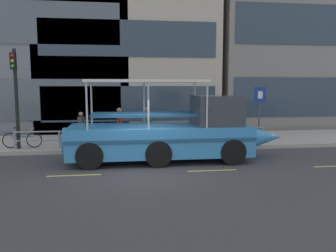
{
  "coord_description": "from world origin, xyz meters",
  "views": [
    {
      "loc": [
        -0.84,
        -12.46,
        3.04
      ],
      "look_at": [
        1.2,
        2.0,
        1.3
      ],
      "focal_mm": 36.99,
      "sensor_mm": 36.0,
      "label": 1
    }
  ],
  "objects_px": {
    "pedestrian_near_bow": "(215,123)",
    "pedestrian_near_stern": "(81,124)",
    "pedestrian_mid_left": "(147,121)",
    "duck_tour_boat": "(173,133)",
    "traffic_light_pole": "(16,89)",
    "pedestrian_mid_right": "(119,122)",
    "parking_sign": "(260,105)",
    "leaned_bicycle": "(22,140)"
  },
  "relations": [
    {
      "from": "duck_tour_boat",
      "to": "pedestrian_near_bow",
      "type": "xyz_separation_m",
      "value": [
        2.74,
        3.49,
        0.01
      ]
    },
    {
      "from": "leaned_bicycle",
      "to": "duck_tour_boat",
      "type": "height_order",
      "value": "duck_tour_boat"
    },
    {
      "from": "pedestrian_mid_right",
      "to": "traffic_light_pole",
      "type": "bearing_deg",
      "value": -171.6
    },
    {
      "from": "duck_tour_boat",
      "to": "pedestrian_near_stern",
      "type": "xyz_separation_m",
      "value": [
        -3.99,
        3.65,
        0.02
      ]
    },
    {
      "from": "pedestrian_mid_right",
      "to": "parking_sign",
      "type": "bearing_deg",
      "value": -4.27
    },
    {
      "from": "traffic_light_pole",
      "to": "pedestrian_near_stern",
      "type": "distance_m",
      "value": 3.38
    },
    {
      "from": "pedestrian_mid_left",
      "to": "pedestrian_near_stern",
      "type": "height_order",
      "value": "pedestrian_mid_left"
    },
    {
      "from": "parking_sign",
      "to": "duck_tour_boat",
      "type": "distance_m",
      "value": 5.52
    },
    {
      "from": "parking_sign",
      "to": "pedestrian_near_bow",
      "type": "distance_m",
      "value": 2.38
    },
    {
      "from": "pedestrian_near_bow",
      "to": "pedestrian_mid_left",
      "type": "relative_size",
      "value": 0.86
    },
    {
      "from": "parking_sign",
      "to": "pedestrian_near_stern",
      "type": "bearing_deg",
      "value": 173.36
    },
    {
      "from": "pedestrian_near_stern",
      "to": "pedestrian_mid_left",
      "type": "bearing_deg",
      "value": -4.7
    },
    {
      "from": "traffic_light_pole",
      "to": "pedestrian_near_bow",
      "type": "distance_m",
      "value": 9.6
    },
    {
      "from": "traffic_light_pole",
      "to": "pedestrian_near_bow",
      "type": "bearing_deg",
      "value": 6.13
    },
    {
      "from": "pedestrian_near_bow",
      "to": "pedestrian_near_stern",
      "type": "height_order",
      "value": "pedestrian_near_stern"
    },
    {
      "from": "pedestrian_near_bow",
      "to": "pedestrian_mid_left",
      "type": "bearing_deg",
      "value": -178.36
    },
    {
      "from": "traffic_light_pole",
      "to": "pedestrian_mid_right",
      "type": "bearing_deg",
      "value": 8.4
    },
    {
      "from": "duck_tour_boat",
      "to": "pedestrian_near_bow",
      "type": "height_order",
      "value": "duck_tour_boat"
    },
    {
      "from": "pedestrian_mid_right",
      "to": "pedestrian_near_stern",
      "type": "relative_size",
      "value": 1.14
    },
    {
      "from": "pedestrian_near_bow",
      "to": "pedestrian_near_stern",
      "type": "xyz_separation_m",
      "value": [
        -6.73,
        0.16,
        0.01
      ]
    },
    {
      "from": "pedestrian_near_bow",
      "to": "leaned_bicycle",
      "type": "bearing_deg",
      "value": -175.2
    },
    {
      "from": "parking_sign",
      "to": "pedestrian_near_bow",
      "type": "bearing_deg",
      "value": 157.04
    },
    {
      "from": "duck_tour_boat",
      "to": "pedestrian_mid_left",
      "type": "xyz_separation_m",
      "value": [
        -0.78,
        3.39,
        0.16
      ]
    },
    {
      "from": "leaned_bicycle",
      "to": "parking_sign",
      "type": "bearing_deg",
      "value": -0.38
    },
    {
      "from": "pedestrian_near_bow",
      "to": "pedestrian_near_stern",
      "type": "distance_m",
      "value": 6.73
    },
    {
      "from": "leaned_bicycle",
      "to": "pedestrian_near_bow",
      "type": "distance_m",
      "value": 9.32
    },
    {
      "from": "leaned_bicycle",
      "to": "pedestrian_near_stern",
      "type": "relative_size",
      "value": 1.13
    },
    {
      "from": "parking_sign",
      "to": "leaned_bicycle",
      "type": "xyz_separation_m",
      "value": [
        -11.29,
        0.07,
        -1.49
      ]
    },
    {
      "from": "parking_sign",
      "to": "pedestrian_near_bow",
      "type": "height_order",
      "value": "parking_sign"
    },
    {
      "from": "traffic_light_pole",
      "to": "leaned_bicycle",
      "type": "distance_m",
      "value": 2.31
    },
    {
      "from": "parking_sign",
      "to": "leaned_bicycle",
      "type": "height_order",
      "value": "parking_sign"
    },
    {
      "from": "duck_tour_boat",
      "to": "pedestrian_near_stern",
      "type": "bearing_deg",
      "value": 137.51
    },
    {
      "from": "duck_tour_boat",
      "to": "pedestrian_mid_left",
      "type": "bearing_deg",
      "value": 102.91
    },
    {
      "from": "duck_tour_boat",
      "to": "traffic_light_pole",
      "type": "bearing_deg",
      "value": 159.51
    },
    {
      "from": "pedestrian_near_bow",
      "to": "pedestrian_near_stern",
      "type": "bearing_deg",
      "value": 178.61
    },
    {
      "from": "leaned_bicycle",
      "to": "pedestrian_mid_left",
      "type": "height_order",
      "value": "pedestrian_mid_left"
    },
    {
      "from": "pedestrian_mid_left",
      "to": "pedestrian_near_stern",
      "type": "relative_size",
      "value": 1.15
    },
    {
      "from": "duck_tour_boat",
      "to": "pedestrian_mid_right",
      "type": "relative_size",
      "value": 5.04
    },
    {
      "from": "leaned_bicycle",
      "to": "pedestrian_mid_right",
      "type": "height_order",
      "value": "pedestrian_mid_right"
    },
    {
      "from": "leaned_bicycle",
      "to": "pedestrian_mid_right",
      "type": "xyz_separation_m",
      "value": [
        4.41,
        0.44,
        0.69
      ]
    },
    {
      "from": "traffic_light_pole",
      "to": "pedestrian_mid_right",
      "type": "xyz_separation_m",
      "value": [
        4.52,
        0.67,
        -1.61
      ]
    },
    {
      "from": "pedestrian_mid_right",
      "to": "pedestrian_near_stern",
      "type": "bearing_deg",
      "value": 164.89
    }
  ]
}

